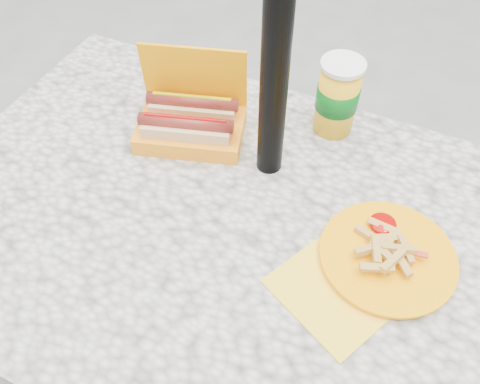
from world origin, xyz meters
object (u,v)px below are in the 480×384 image
at_px(hotdog_box, 191,121).
at_px(fries_plate, 383,257).
at_px(umbrella_pole, 279,4).
at_px(soda_cup, 337,97).

height_order(hotdog_box, fries_plate, hotdog_box).
xyz_separation_m(umbrella_pole, hotdog_box, (-0.18, 0.01, -0.31)).
bearing_deg(fries_plate, umbrella_pole, 154.31).
bearing_deg(hotdog_box, soda_cup, 12.49).
bearing_deg(soda_cup, fries_plate, -57.25).
height_order(umbrella_pole, hotdog_box, umbrella_pole).
xyz_separation_m(hotdog_box, fries_plate, (0.45, -0.14, -0.03)).
bearing_deg(fries_plate, soda_cup, 122.75).
relative_size(umbrella_pole, fries_plate, 6.71).
xyz_separation_m(umbrella_pole, soda_cup, (0.08, 0.16, -0.27)).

